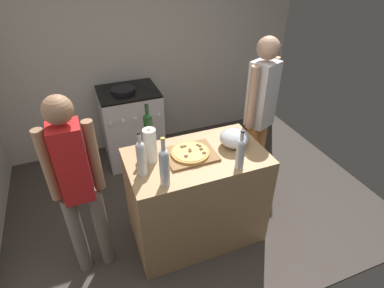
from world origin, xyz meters
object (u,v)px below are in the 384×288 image
object	(u,v)px
mixing_bowl	(234,138)
wine_bottle_green	(164,165)
paper_towel_roll	(150,146)
wine_bottle_clear	(240,152)
stove	(132,125)
wine_bottle_dark	(141,157)
wine_bottle_amber	(148,129)
person_in_red	(260,111)
pizza	(190,152)
person_in_stripes	(77,183)

from	to	relation	value
mixing_bowl	wine_bottle_green	xyz separation A→B (m)	(-0.68, -0.26, 0.09)
paper_towel_roll	wine_bottle_clear	bearing A→B (deg)	-29.53
wine_bottle_green	stove	xyz separation A→B (m)	(0.08, 1.67, -0.61)
wine_bottle_dark	wine_bottle_amber	size ratio (longest dim) A/B	0.90
wine_bottle_green	person_in_red	bearing A→B (deg)	27.58
paper_towel_roll	wine_bottle_dark	world-z (taller)	wine_bottle_dark
wine_bottle_dark	paper_towel_roll	bearing A→B (deg)	54.77
pizza	mixing_bowl	xyz separation A→B (m)	(0.39, -0.00, 0.04)
paper_towel_roll	person_in_stripes	world-z (taller)	person_in_stripes
wine_bottle_green	person_in_stripes	distance (m)	0.65
person_in_stripes	person_in_red	size ratio (longest dim) A/B	0.94
pizza	wine_bottle_green	distance (m)	0.41
pizza	paper_towel_roll	size ratio (longest dim) A/B	1.09
wine_bottle_clear	stove	bearing A→B (deg)	106.37
person_in_stripes	pizza	bearing A→B (deg)	1.56
wine_bottle_green	stove	world-z (taller)	wine_bottle_green
mixing_bowl	pizza	bearing A→B (deg)	179.55
wine_bottle_green	wine_bottle_amber	bearing A→B (deg)	87.66
wine_bottle_green	wine_bottle_amber	distance (m)	0.49
mixing_bowl	person_in_red	size ratio (longest dim) A/B	0.14
wine_bottle_amber	person_in_stripes	world-z (taller)	person_in_stripes
wine_bottle_green	person_in_red	world-z (taller)	person_in_red
pizza	wine_bottle_dark	size ratio (longest dim) A/B	0.85
paper_towel_roll	person_in_stripes	xyz separation A→B (m)	(-0.57, -0.07, -0.14)
pizza	paper_towel_roll	world-z (taller)	paper_towel_roll
paper_towel_roll	wine_bottle_clear	world-z (taller)	wine_bottle_clear
stove	person_in_stripes	size ratio (longest dim) A/B	0.60
mixing_bowl	wine_bottle_clear	size ratio (longest dim) A/B	0.73
mixing_bowl	wine_bottle_green	bearing A→B (deg)	-159.30
mixing_bowl	person_in_stripes	world-z (taller)	person_in_stripes
wine_bottle_clear	wine_bottle_amber	bearing A→B (deg)	137.10
pizza	wine_bottle_dark	bearing A→B (deg)	-166.72
wine_bottle_green	wine_bottle_clear	size ratio (longest dim) A/B	1.18
wine_bottle_dark	wine_bottle_amber	distance (m)	0.36
paper_towel_roll	wine_bottle_green	xyz separation A→B (m)	(0.02, -0.31, 0.03)
paper_towel_roll	wine_bottle_green	bearing A→B (deg)	-86.80
wine_bottle_amber	person_in_red	xyz separation A→B (m)	(1.11, 0.10, -0.10)
pizza	person_in_stripes	distance (m)	0.88
pizza	stove	bearing A→B (deg)	98.61
mixing_bowl	wine_bottle_amber	distance (m)	0.71
wine_bottle_green	paper_towel_roll	bearing A→B (deg)	93.20
wine_bottle_clear	stove	size ratio (longest dim) A/B	0.35
wine_bottle_amber	person_in_stripes	bearing A→B (deg)	-157.14
paper_towel_roll	wine_bottle_green	world-z (taller)	wine_bottle_green
paper_towel_roll	wine_bottle_amber	bearing A→B (deg)	78.29
person_in_stripes	wine_bottle_dark	bearing A→B (deg)	-9.04
pizza	wine_bottle_dark	world-z (taller)	wine_bottle_dark
wine_bottle_amber	mixing_bowl	bearing A→B (deg)	-19.53
mixing_bowl	stove	distance (m)	1.62
mixing_bowl	wine_bottle_amber	size ratio (longest dim) A/B	0.60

